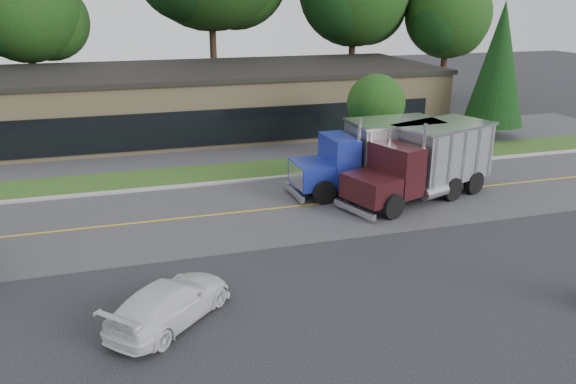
% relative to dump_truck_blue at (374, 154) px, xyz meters
% --- Properties ---
extents(ground, '(140.00, 140.00, 0.00)m').
position_rel_dump_truck_blue_xyz_m(ground, '(-7.77, -10.23, -1.80)').
color(ground, '#39393E').
rests_on(ground, ground).
extents(road, '(60.00, 8.00, 0.02)m').
position_rel_dump_truck_blue_xyz_m(road, '(-7.77, -1.23, -1.80)').
color(road, '#57575C').
rests_on(road, ground).
extents(center_line, '(60.00, 0.12, 0.01)m').
position_rel_dump_truck_blue_xyz_m(center_line, '(-7.77, -1.23, -1.80)').
color(center_line, gold).
rests_on(center_line, ground).
extents(curb, '(60.00, 0.30, 0.12)m').
position_rel_dump_truck_blue_xyz_m(curb, '(-7.77, 2.97, -1.80)').
color(curb, '#9E9E99').
rests_on(curb, ground).
extents(grass_verge, '(60.00, 3.40, 0.03)m').
position_rel_dump_truck_blue_xyz_m(grass_verge, '(-7.77, 4.77, -1.80)').
color(grass_verge, '#2A4C1A').
rests_on(grass_verge, ground).
extents(far_parking, '(60.00, 7.00, 0.02)m').
position_rel_dump_truck_blue_xyz_m(far_parking, '(-7.77, 9.77, -1.80)').
color(far_parking, '#57575C').
rests_on(far_parking, ground).
extents(strip_mall, '(32.00, 12.00, 4.00)m').
position_rel_dump_truck_blue_xyz_m(strip_mall, '(-5.77, 15.77, 0.20)').
color(strip_mall, tan).
rests_on(strip_mall, ground).
extents(tree_far_b, '(8.54, 8.04, 12.19)m').
position_rel_dump_truck_blue_xyz_m(tree_far_b, '(-17.64, 23.87, 5.98)').
color(tree_far_b, '#382619').
rests_on(tree_far_b, ground).
extents(tree_far_e, '(7.83, 7.37, 11.17)m').
position_rel_dump_truck_blue_xyz_m(tree_far_e, '(16.35, 20.87, 5.33)').
color(tree_far_e, '#382619').
rests_on(tree_far_e, ground).
extents(evergreen_right, '(3.87, 3.87, 8.79)m').
position_rel_dump_truck_blue_xyz_m(evergreen_right, '(12.23, 7.77, 3.03)').
color(evergreen_right, '#382619').
rests_on(evergreen_right, ground).
extents(tree_verge, '(3.47, 3.27, 4.95)m').
position_rel_dump_truck_blue_xyz_m(tree_verge, '(2.28, 4.81, 1.34)').
color(tree_verge, '#382619').
rests_on(tree_verge, ground).
extents(dump_truck_blue, '(7.31, 2.87, 3.36)m').
position_rel_dump_truck_blue_xyz_m(dump_truck_blue, '(0.00, 0.00, 0.00)').
color(dump_truck_blue, black).
rests_on(dump_truck_blue, ground).
extents(dump_truck_maroon, '(8.08, 4.88, 3.36)m').
position_rel_dump_truck_blue_xyz_m(dump_truck_maroon, '(1.90, -1.62, 0.00)').
color(dump_truck_maroon, black).
rests_on(dump_truck_maroon, ground).
extents(rally_car, '(4.29, 4.27, 1.25)m').
position_rel_dump_truck_blue_xyz_m(rally_car, '(-10.63, -9.22, -1.17)').
color(rally_car, silver).
rests_on(rally_car, ground).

